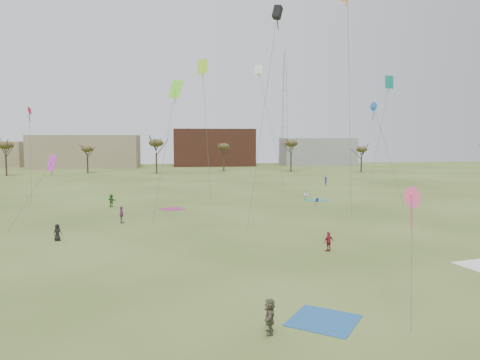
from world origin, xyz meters
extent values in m
plane|color=#3A4D18|center=(0.00, 0.00, 0.00)|extent=(260.00, 260.00, 0.00)
imported|color=#A21B38|center=(6.68, 5.37, 0.84)|extent=(1.06, 0.78, 1.67)
imported|color=brown|center=(-1.32, -9.77, 0.89)|extent=(0.82, 1.72, 1.78)
imported|color=black|center=(-17.05, 12.34, 0.79)|extent=(0.90, 0.90, 1.58)
imported|color=#8A3971|center=(-12.27, 20.43, 0.95)|extent=(0.68, 1.19, 1.90)
imported|color=white|center=(13.18, 35.70, 0.80)|extent=(0.99, 0.95, 1.61)
imported|color=#337C29|center=(-15.15, 32.51, 0.90)|extent=(1.55, 1.55, 1.79)
imported|color=#31229E|center=(22.41, 54.82, 0.87)|extent=(0.71, 1.16, 1.75)
cube|color=#225694|center=(1.80, -8.60, 0.00)|extent=(4.64, 4.64, 0.03)
cube|color=#932D5F|center=(-6.86, 29.65, 0.00)|extent=(3.95, 3.95, 0.03)
cube|color=#318960|center=(14.60, 35.29, 0.00)|extent=(4.07, 4.07, 0.03)
cube|color=#161A3D|center=(13.38, 31.25, 0.42)|extent=(0.65, 0.65, 0.04)
cube|color=#161A3D|center=(13.60, 31.33, 0.65)|extent=(0.30, 0.51, 0.44)
cube|color=#70E027|center=(-6.05, 18.91, 14.69)|extent=(1.02, 1.02, 2.01)
cube|color=#70E027|center=(-6.05, 18.91, 13.99)|extent=(0.08, 0.08, 1.81)
cylinder|color=#4C4C51|center=(-7.27, 15.93, 7.80)|extent=(2.48, 6.01, 13.81)
cone|color=#F34C83|center=(7.29, -7.11, 6.28)|extent=(1.26, 0.09, 1.26)
cube|color=#F34C83|center=(7.29, -7.11, 5.48)|extent=(0.08, 0.08, 2.06)
cylinder|color=#4C4C51|center=(5.97, -9.76, 3.59)|extent=(2.68, 5.34, 5.40)
cylinder|color=#4C4C51|center=(12.81, 17.46, 13.02)|extent=(1.43, 0.94, 24.25)
cube|color=black|center=(4.31, 15.76, 22.21)|extent=(0.74, 0.74, 1.27)
cube|color=black|center=(4.31, 15.76, 21.47)|extent=(0.08, 0.08, 1.91)
cylinder|color=#4C4C51|center=(2.42, 13.17, 11.56)|extent=(3.85, 5.23, 21.32)
cone|color=blue|center=(19.09, 25.42, 13.46)|extent=(1.20, 0.09, 1.20)
cube|color=blue|center=(19.09, 25.42, 12.70)|extent=(0.08, 0.08, 1.96)
cylinder|color=#4C4C51|center=(20.53, 23.79, 7.18)|extent=(2.93, 3.32, 12.58)
cube|color=#D426DC|center=(-18.64, 17.17, 6.97)|extent=(0.82, 0.82, 1.61)
cube|color=#D426DC|center=(-18.64, 17.17, 6.41)|extent=(0.08, 0.08, 1.45)
cylinder|color=#4C4C51|center=(-20.10, 14.96, 3.93)|extent=(2.98, 4.46, 6.09)
cube|color=#8DD122|center=(-2.58, 31.91, 19.09)|extent=(1.04, 1.04, 2.05)
cube|color=#8DD122|center=(-2.58, 31.91, 18.37)|extent=(0.08, 0.08, 1.84)
cylinder|color=#4C4C51|center=(-2.07, 32.00, 10.00)|extent=(1.07, 0.22, 18.19)
cone|color=red|center=(-25.33, 32.42, 13.03)|extent=(0.99, 0.07, 0.99)
cube|color=red|center=(-25.33, 32.42, 12.40)|extent=(0.08, 0.08, 1.61)
cylinder|color=#4C4C51|center=(-25.10, 31.36, 6.96)|extent=(0.50, 2.16, 12.13)
cube|color=teal|center=(29.22, 42.73, 18.72)|extent=(1.12, 1.12, 2.20)
cube|color=teal|center=(29.22, 42.73, 17.95)|extent=(0.08, 0.08, 1.98)
cylinder|color=#4C4C51|center=(27.67, 42.57, 9.81)|extent=(3.13, 0.36, 17.83)
cube|color=white|center=(8.05, 49.32, 21.24)|extent=(0.95, 0.95, 1.63)
cube|color=white|center=(8.05, 49.32, 20.29)|extent=(0.08, 0.08, 2.45)
cylinder|color=#4C4C51|center=(10.00, 47.23, 11.07)|extent=(3.95, 4.23, 20.35)
cylinder|color=#3A2B1E|center=(-48.00, 86.00, 2.55)|extent=(0.40, 0.40, 5.10)
ellipsoid|color=#473D1E|center=(-48.00, 86.00, 7.48)|extent=(3.57, 3.57, 1.87)
cylinder|color=#3A2B1E|center=(-30.00, 92.00, 2.16)|extent=(0.40, 0.40, 4.32)
ellipsoid|color=#473D1E|center=(-30.00, 92.00, 6.34)|extent=(3.02, 3.02, 1.58)
cylinder|color=#3A2B1E|center=(-12.00, 88.00, 2.70)|extent=(0.40, 0.40, 5.40)
ellipsoid|color=#473D1E|center=(-12.00, 88.00, 7.92)|extent=(3.78, 3.78, 1.98)
cylinder|color=#3A2B1E|center=(6.00, 94.00, 2.34)|extent=(0.40, 0.40, 4.68)
ellipsoid|color=#473D1E|center=(6.00, 94.00, 6.86)|extent=(3.28, 3.28, 1.72)
cylinder|color=#3A2B1E|center=(24.00, 90.00, 2.64)|extent=(0.40, 0.40, 5.28)
ellipsoid|color=#473D1E|center=(24.00, 90.00, 7.74)|extent=(3.70, 3.70, 1.94)
cylinder|color=#3A2B1E|center=(42.00, 85.00, 2.10)|extent=(0.40, 0.40, 4.20)
ellipsoid|color=#473D1E|center=(42.00, 85.00, 6.16)|extent=(2.94, 2.94, 1.54)
cube|color=#937F60|center=(-35.00, 115.00, 5.00)|extent=(32.00, 14.00, 10.00)
cube|color=brown|center=(5.00, 120.00, 6.00)|extent=(26.00, 16.00, 12.00)
cube|color=gray|center=(40.00, 118.00, 4.50)|extent=(24.00, 12.00, 9.00)
cylinder|color=#9EA3A8|center=(30.90, 125.00, 19.00)|extent=(0.16, 0.16, 38.00)
cylinder|color=#9EA3A8|center=(29.55, 125.78, 19.00)|extent=(0.16, 0.16, 38.00)
cylinder|color=#9EA3A8|center=(29.55, 124.22, 19.00)|extent=(0.16, 0.16, 38.00)
cylinder|color=#9EA3A8|center=(30.00, 125.00, 39.50)|extent=(0.10, 0.10, 3.00)
camera|label=1|loc=(-5.52, -30.99, 9.70)|focal=34.07mm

